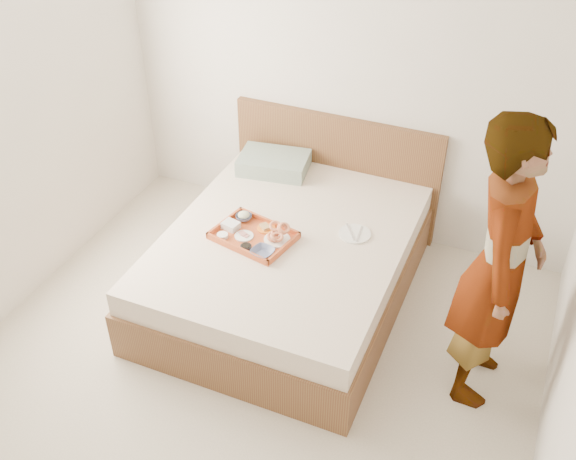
# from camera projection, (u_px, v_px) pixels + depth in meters

# --- Properties ---
(ground) EXTENTS (3.50, 4.00, 0.01)m
(ground) POSITION_uv_depth(u_px,v_px,m) (231.00, 397.00, 4.07)
(ground) COLOR beige
(ground) RESTS_ON ground
(wall_back) EXTENTS (3.50, 0.01, 2.60)m
(wall_back) POSITION_uv_depth(u_px,v_px,m) (349.00, 72.00, 4.76)
(wall_back) COLOR silver
(wall_back) RESTS_ON ground
(bed) EXTENTS (1.65, 2.00, 0.53)m
(bed) POSITION_uv_depth(u_px,v_px,m) (287.00, 264.00, 4.67)
(bed) COLOR brown
(bed) RESTS_ON ground
(headboard) EXTENTS (1.65, 0.06, 0.95)m
(headboard) POSITION_uv_depth(u_px,v_px,m) (335.00, 171.00, 5.25)
(headboard) COLOR brown
(headboard) RESTS_ON ground
(pillow) EXTENTS (0.57, 0.43, 0.12)m
(pillow) POSITION_uv_depth(u_px,v_px,m) (274.00, 163.00, 5.13)
(pillow) COLOR #919E8F
(pillow) RESTS_ON bed
(tray) EXTENTS (0.58, 0.47, 0.05)m
(tray) POSITION_uv_depth(u_px,v_px,m) (253.00, 235.00, 4.46)
(tray) COLOR #D35426
(tray) RESTS_ON bed
(prawn_plate) EXTENTS (0.21, 0.21, 0.01)m
(prawn_plate) POSITION_uv_depth(u_px,v_px,m) (277.00, 240.00, 4.43)
(prawn_plate) COLOR white
(prawn_plate) RESTS_ON tray
(navy_bowl_big) EXTENTS (0.17, 0.17, 0.04)m
(navy_bowl_big) POSITION_uv_depth(u_px,v_px,m) (263.00, 252.00, 4.30)
(navy_bowl_big) COLOR navy
(navy_bowl_big) RESTS_ON tray
(sauce_dish) EXTENTS (0.09, 0.09, 0.03)m
(sauce_dish) POSITION_uv_depth(u_px,v_px,m) (246.00, 247.00, 4.35)
(sauce_dish) COLOR black
(sauce_dish) RESTS_ON tray
(meat_plate) EXTENTS (0.15, 0.15, 0.01)m
(meat_plate) POSITION_uv_depth(u_px,v_px,m) (244.00, 236.00, 4.46)
(meat_plate) COLOR white
(meat_plate) RESTS_ON tray
(bread_plate) EXTENTS (0.15, 0.15, 0.01)m
(bread_plate) POSITION_uv_depth(u_px,v_px,m) (266.00, 228.00, 4.53)
(bread_plate) COLOR orange
(bread_plate) RESTS_ON tray
(salad_bowl) EXTENTS (0.13, 0.13, 0.04)m
(salad_bowl) POSITION_uv_depth(u_px,v_px,m) (244.00, 217.00, 4.61)
(salad_bowl) COLOR navy
(salad_bowl) RESTS_ON tray
(plastic_tub) EXTENTS (0.12, 0.11, 0.05)m
(plastic_tub) POSITION_uv_depth(u_px,v_px,m) (231.00, 225.00, 4.52)
(plastic_tub) COLOR silver
(plastic_tub) RESTS_ON tray
(cheese_round) EXTENTS (0.09, 0.09, 0.03)m
(cheese_round) POSITION_uv_depth(u_px,v_px,m) (222.00, 236.00, 4.45)
(cheese_round) COLOR white
(cheese_round) RESTS_ON tray
(dinner_plate) EXTENTS (0.27, 0.27, 0.01)m
(dinner_plate) POSITION_uv_depth(u_px,v_px,m) (355.00, 234.00, 4.50)
(dinner_plate) COLOR white
(dinner_plate) RESTS_ON bed
(person) EXTENTS (0.44, 0.67, 1.83)m
(person) POSITION_uv_depth(u_px,v_px,m) (500.00, 266.00, 3.64)
(person) COLOR white
(person) RESTS_ON ground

